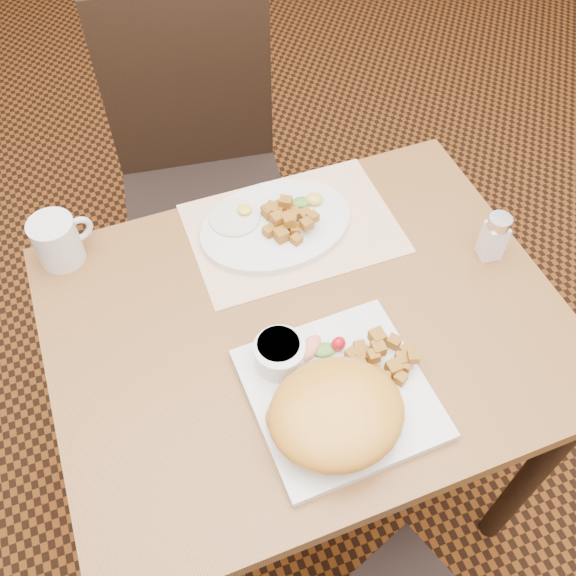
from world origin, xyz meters
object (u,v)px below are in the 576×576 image
Objects in this scene: salt_shaker at (494,236)px; coffee_mug at (58,241)px; table at (307,353)px; plate_oval at (276,225)px; plate_square at (339,393)px; chair_far at (201,169)px.

salt_shaker is 0.81m from coffee_mug.
plate_oval is (0.02, 0.22, 0.12)m from table.
coffee_mug is at bearing 159.46° from salt_shaker.
salt_shaker is at bearing 2.78° from table.
plate_square is (-0.01, -0.16, 0.12)m from table.
table is at bearing 86.76° from plate_square.
plate_square is at bearing -93.24° from table.
coffee_mug is at bearing 54.71° from chair_far.
plate_oval is at bearing 149.82° from salt_shaker.
chair_far is 3.19× the size of plate_oval.
chair_far is 0.86m from plate_square.
coffee_mug is (-0.37, 0.46, 0.04)m from plate_square.
salt_shaker is at bearing -30.18° from plate_oval.
coffee_mug is (-0.36, -0.37, 0.26)m from chair_far.
plate_square is at bearing -155.82° from salt_shaker.
plate_oval is at bearing 84.11° from table.
chair_far is at bearing 46.29° from coffee_mug.
plate_square is at bearing 99.29° from chair_far.
chair_far reaches higher than plate_oval.
coffee_mug is at bearing 128.94° from plate_square.
chair_far is 9.70× the size of salt_shaker.
coffee_mug reaches higher than plate_square.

